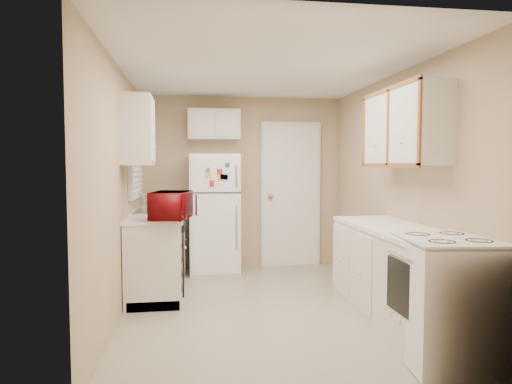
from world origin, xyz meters
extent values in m
plane|color=#BCB49E|center=(0.00, 0.00, 0.00)|extent=(3.80, 3.80, 0.00)
plane|color=white|center=(0.00, 0.00, 2.40)|extent=(3.80, 3.80, 0.00)
plane|color=tan|center=(-1.40, 0.00, 1.20)|extent=(3.80, 3.80, 0.00)
plane|color=tan|center=(1.40, 0.00, 1.20)|extent=(3.80, 3.80, 0.00)
plane|color=tan|center=(0.00, 1.90, 1.20)|extent=(2.80, 2.80, 0.00)
plane|color=tan|center=(0.00, -1.90, 1.20)|extent=(2.80, 2.80, 0.00)
cube|color=silver|center=(-1.10, 0.90, 0.45)|extent=(0.60, 1.80, 0.90)
cube|color=black|center=(-0.81, 0.30, 0.49)|extent=(0.03, 0.58, 0.72)
cube|color=gray|center=(-1.10, 1.05, 0.86)|extent=(0.54, 0.74, 0.16)
imported|color=maroon|center=(-0.92, 0.18, 1.05)|extent=(0.56, 0.38, 0.34)
imported|color=white|center=(-1.15, 1.44, 1.00)|extent=(0.11, 0.11, 0.21)
cube|color=silver|center=(-1.36, 1.05, 1.60)|extent=(0.10, 0.98, 1.08)
cube|color=silver|center=(-1.25, 0.22, 1.80)|extent=(0.30, 0.45, 0.70)
cube|color=white|center=(-0.41, 1.61, 0.80)|extent=(0.66, 0.65, 1.59)
cube|color=silver|center=(-0.40, 1.75, 2.00)|extent=(0.70, 0.30, 0.40)
cube|color=white|center=(0.70, 1.86, 1.02)|extent=(0.86, 0.06, 2.08)
cube|color=silver|center=(1.10, -0.80, 0.45)|extent=(0.60, 2.00, 0.90)
cube|color=white|center=(1.13, -1.45, 0.47)|extent=(0.72, 0.84, 0.94)
cube|color=silver|center=(1.25, -0.50, 1.80)|extent=(0.30, 1.20, 0.70)
camera|label=1|loc=(-0.73, -4.52, 1.46)|focal=32.00mm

